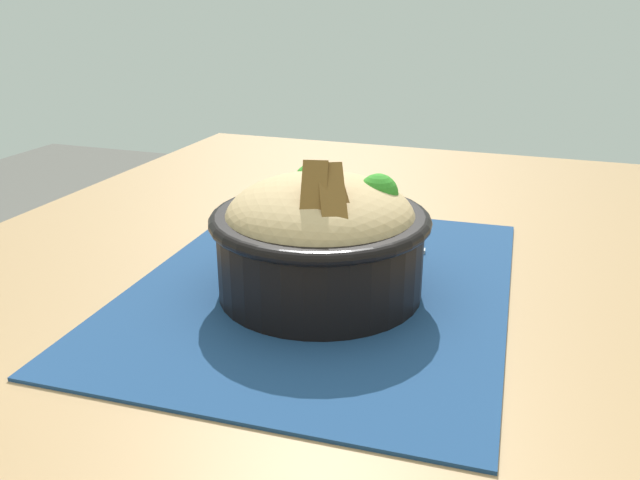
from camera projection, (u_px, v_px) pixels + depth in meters
table at (351, 358)px, 0.62m from camera, size 1.20×0.89×0.71m
placemat at (323, 284)px, 0.61m from camera, size 0.44×0.35×0.00m
bowl at (321, 235)px, 0.57m from camera, size 0.19×0.19×0.13m
fork at (357, 246)px, 0.69m from camera, size 0.03×0.13×0.00m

